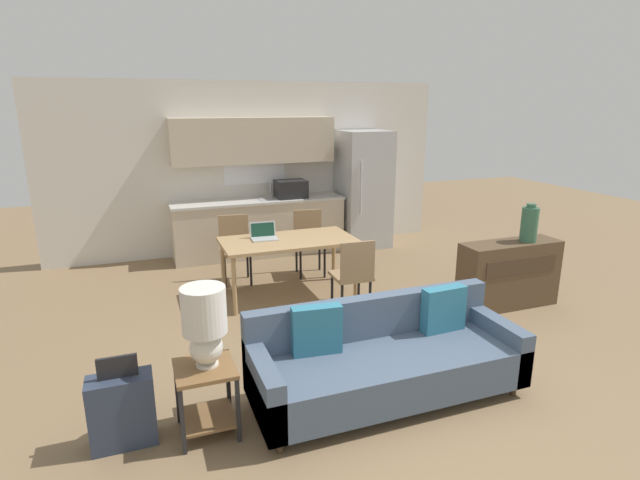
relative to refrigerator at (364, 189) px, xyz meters
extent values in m
plane|color=#7F6647|center=(-1.80, -4.21, -0.97)|extent=(20.00, 20.00, 0.00)
cube|color=silver|center=(-1.80, 0.42, 0.38)|extent=(6.40, 0.06, 2.70)
cube|color=white|center=(-1.77, 0.39, 0.63)|extent=(1.00, 0.01, 0.99)
cube|color=beige|center=(-1.80, 0.08, -0.54)|extent=(2.69, 0.62, 0.86)
cube|color=silver|center=(-1.80, 0.08, -0.09)|extent=(2.72, 0.65, 0.04)
cube|color=#B2B5B7|center=(-1.56, 0.03, -0.06)|extent=(0.48, 0.36, 0.01)
cylinder|color=#B7BABC|center=(-1.56, 0.20, 0.05)|extent=(0.02, 0.02, 0.24)
cube|color=beige|center=(-1.80, 0.22, 0.83)|extent=(2.55, 0.34, 0.70)
cube|color=black|center=(-1.27, 0.03, 0.07)|extent=(0.48, 0.36, 0.28)
cube|color=#B7BABC|center=(0.00, 0.00, 0.00)|extent=(0.78, 0.74, 1.93)
cylinder|color=silver|center=(-0.24, -0.39, 0.10)|extent=(0.02, 0.02, 0.87)
cube|color=tan|center=(-1.89, -1.82, -0.25)|extent=(1.63, 0.85, 0.04)
cylinder|color=tan|center=(-2.64, -2.19, -0.62)|extent=(0.05, 0.05, 0.70)
cylinder|color=tan|center=(-1.13, -2.19, -0.62)|extent=(0.05, 0.05, 0.70)
cylinder|color=tan|center=(-2.64, -1.45, -0.62)|extent=(0.05, 0.05, 0.70)
cylinder|color=tan|center=(-1.13, -1.45, -0.62)|extent=(0.05, 0.05, 0.70)
cylinder|color=#3D2D1E|center=(-2.82, -4.63, -0.92)|extent=(0.05, 0.05, 0.10)
cylinder|color=#3D2D1E|center=(-0.79, -4.63, -0.92)|extent=(0.05, 0.05, 0.10)
cylinder|color=#3D2D1E|center=(-2.82, -3.99, -0.92)|extent=(0.05, 0.05, 0.10)
cylinder|color=#3D2D1E|center=(-0.79, -3.99, -0.92)|extent=(0.05, 0.05, 0.10)
cube|color=#47566B|center=(-1.80, -4.31, -0.70)|extent=(2.23, 0.80, 0.32)
cube|color=#47566B|center=(-1.80, -3.98, -0.52)|extent=(2.23, 0.14, 0.68)
cube|color=#47566B|center=(-2.85, -4.31, -0.63)|extent=(0.14, 0.80, 0.46)
cube|color=#47566B|center=(-0.76, -4.31, -0.63)|extent=(0.14, 0.80, 0.46)
cube|color=teal|center=(-2.35, -4.11, -0.34)|extent=(0.41, 0.16, 0.40)
cube|color=teal|center=(-1.17, -4.11, -0.34)|extent=(0.41, 0.14, 0.40)
cube|color=brown|center=(-3.25, -4.22, -0.45)|extent=(0.42, 0.42, 0.03)
cube|color=brown|center=(-3.25, -4.22, -0.85)|extent=(0.38, 0.38, 0.02)
cube|color=#232326|center=(-3.44, -4.41, -0.71)|extent=(0.03, 0.03, 0.50)
cube|color=#232326|center=(-3.06, -4.41, -0.71)|extent=(0.03, 0.03, 0.50)
cube|color=#232326|center=(-3.44, -4.03, -0.71)|extent=(0.03, 0.03, 0.50)
cube|color=#232326|center=(-3.06, -4.03, -0.71)|extent=(0.03, 0.03, 0.50)
cylinder|color=silver|center=(-3.23, -4.20, -0.42)|extent=(0.16, 0.16, 0.02)
sphere|color=silver|center=(-3.23, -4.20, -0.29)|extent=(0.24, 0.24, 0.24)
cylinder|color=beige|center=(-3.23, -4.20, 0.00)|extent=(0.32, 0.32, 0.34)
cube|color=brown|center=(0.47, -3.05, -0.57)|extent=(1.23, 0.38, 0.79)
cube|color=#413020|center=(0.47, -3.24, -0.41)|extent=(0.98, 0.01, 0.19)
cylinder|color=#336047|center=(0.67, -3.08, 0.03)|extent=(0.19, 0.19, 0.40)
cylinder|color=#336047|center=(0.67, -3.08, 0.25)|extent=(0.11, 0.11, 0.04)
cube|color=#997A56|center=(-1.36, -1.15, -0.52)|extent=(0.48, 0.48, 0.04)
cube|color=#997A56|center=(-1.33, -0.96, -0.28)|extent=(0.40, 0.09, 0.44)
cylinder|color=black|center=(-1.56, -1.30, -0.75)|extent=(0.03, 0.03, 0.42)
cylinder|color=black|center=(-1.22, -1.35, -0.75)|extent=(0.03, 0.03, 0.42)
cylinder|color=black|center=(-1.51, -0.96, -0.75)|extent=(0.03, 0.03, 0.42)
cylinder|color=black|center=(-1.17, -1.01, -0.75)|extent=(0.03, 0.03, 0.42)
cube|color=#997A56|center=(-1.36, -2.56, -0.52)|extent=(0.44, 0.44, 0.04)
cube|color=#997A56|center=(-1.37, -2.76, -0.28)|extent=(0.40, 0.05, 0.44)
cylinder|color=black|center=(-1.19, -2.40, -0.75)|extent=(0.03, 0.03, 0.42)
cylinder|color=black|center=(-1.52, -2.38, -0.75)|extent=(0.03, 0.03, 0.42)
cylinder|color=black|center=(-1.20, -2.74, -0.75)|extent=(0.03, 0.03, 0.42)
cylinder|color=black|center=(-1.54, -2.72, -0.75)|extent=(0.03, 0.03, 0.42)
cube|color=#997A56|center=(-2.41, -1.12, -0.52)|extent=(0.46, 0.46, 0.04)
cube|color=#997A56|center=(-2.39, -0.92, -0.28)|extent=(0.40, 0.07, 0.44)
cylinder|color=black|center=(-2.59, -1.27, -0.75)|extent=(0.03, 0.03, 0.42)
cylinder|color=black|center=(-2.25, -1.30, -0.75)|extent=(0.03, 0.03, 0.42)
cylinder|color=black|center=(-2.56, -0.93, -0.75)|extent=(0.03, 0.03, 0.42)
cylinder|color=black|center=(-2.22, -0.96, -0.75)|extent=(0.03, 0.03, 0.42)
cube|color=#B7BABC|center=(-2.16, -1.73, -0.22)|extent=(0.33, 0.24, 0.02)
cube|color=#B7BABC|center=(-2.15, -1.62, -0.13)|extent=(0.32, 0.07, 0.20)
cube|color=#143828|center=(-2.16, -1.62, -0.13)|extent=(0.29, 0.06, 0.17)
cube|color=#2D384C|center=(-3.83, -4.15, -0.70)|extent=(0.44, 0.22, 0.53)
cube|color=black|center=(-3.83, -4.15, -0.36)|extent=(0.27, 0.02, 0.16)
camera|label=1|loc=(-3.60, -7.51, 1.39)|focal=28.00mm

